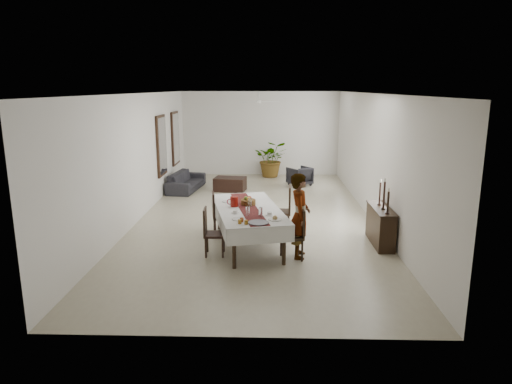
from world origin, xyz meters
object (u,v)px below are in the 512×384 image
at_px(dining_table_top, 248,210).
at_px(sofa, 186,181).
at_px(red_pitcher, 234,202).
at_px(sideboard_body, 380,226).
at_px(woman, 300,216).

xyz_separation_m(dining_table_top, sofa, (-2.31, 5.39, -0.50)).
bearing_deg(sofa, red_pitcher, -151.74).
bearing_deg(dining_table_top, sofa, 100.63).
distance_m(sideboard_body, sofa, 7.37).
height_order(dining_table_top, sideboard_body, dining_table_top).
height_order(sideboard_body, sofa, sideboard_body).
bearing_deg(woman, sofa, 32.60).
relative_size(red_pitcher, woman, 0.13).
bearing_deg(red_pitcher, dining_table_top, -18.36).
xyz_separation_m(red_pitcher, sideboard_body, (3.18, 0.06, -0.55)).
bearing_deg(red_pitcher, sofa, 110.80).
relative_size(red_pitcher, sideboard_body, 0.17).
xyz_separation_m(woman, sideboard_body, (1.81, 0.82, -0.46)).
bearing_deg(dining_table_top, red_pitcher, 149.04).
bearing_deg(woman, red_pitcher, 64.26).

